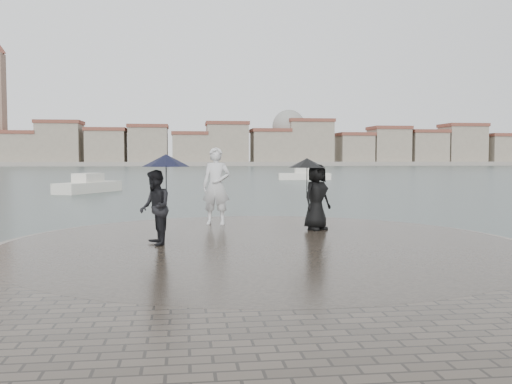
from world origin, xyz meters
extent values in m
plane|color=#2B3835|center=(0.00, 0.00, 0.00)|extent=(400.00, 400.00, 0.00)
cylinder|color=gray|center=(0.00, 3.50, 0.16)|extent=(12.50, 12.50, 0.32)
cylinder|color=#2D261E|center=(0.00, 3.50, 0.18)|extent=(11.90, 11.90, 0.36)
imported|color=silver|center=(-0.88, 7.15, 1.49)|extent=(0.94, 0.75, 2.26)
imported|color=black|center=(-2.46, 3.34, 1.21)|extent=(0.81, 0.95, 1.69)
cylinder|color=black|center=(-2.21, 3.44, 1.71)|extent=(0.02, 0.02, 0.90)
cone|color=black|center=(-2.21, 3.44, 2.26)|extent=(1.11, 1.11, 0.28)
imported|color=black|center=(1.75, 5.55, 1.26)|extent=(1.05, 0.97, 1.80)
cylinder|color=black|center=(1.50, 5.65, 1.66)|extent=(0.02, 0.02, 0.90)
cone|color=black|center=(1.50, 5.65, 2.18)|extent=(1.02, 1.02, 0.26)
cube|color=gray|center=(0.00, 163.00, 0.60)|extent=(260.00, 20.00, 1.20)
cube|color=gray|center=(-48.00, 160.00, 4.50)|extent=(10.00, 10.00, 9.00)
cube|color=brown|center=(-48.00, 160.00, 9.50)|extent=(10.60, 10.60, 1.00)
cube|color=gray|center=(-37.00, 160.00, 6.00)|extent=(12.00, 10.00, 12.00)
cube|color=brown|center=(-37.00, 160.00, 12.50)|extent=(12.60, 10.60, 1.00)
cube|color=gray|center=(-24.00, 160.00, 5.00)|extent=(11.00, 10.00, 10.00)
cube|color=brown|center=(-24.00, 160.00, 10.50)|extent=(11.60, 10.60, 1.00)
cube|color=gray|center=(-12.00, 160.00, 5.50)|extent=(11.00, 10.00, 11.00)
cube|color=brown|center=(-12.00, 160.00, 11.50)|extent=(11.60, 10.60, 1.00)
cube|color=gray|center=(0.00, 160.00, 4.50)|extent=(10.00, 10.00, 9.00)
cube|color=brown|center=(0.00, 160.00, 9.50)|extent=(10.60, 10.60, 1.00)
cube|color=gray|center=(11.00, 160.00, 6.00)|extent=(12.00, 10.00, 12.00)
cube|color=brown|center=(11.00, 160.00, 12.50)|extent=(12.60, 10.60, 1.00)
cube|color=gray|center=(24.00, 160.00, 5.00)|extent=(11.00, 10.00, 10.00)
cube|color=brown|center=(24.00, 160.00, 10.50)|extent=(11.60, 10.60, 1.00)
cube|color=gray|center=(36.00, 160.00, 6.50)|extent=(13.00, 10.00, 13.00)
cube|color=brown|center=(36.00, 160.00, 13.50)|extent=(13.60, 10.60, 1.00)
cube|color=gray|center=(50.00, 160.00, 4.50)|extent=(10.00, 10.00, 9.00)
cube|color=brown|center=(50.00, 160.00, 9.50)|extent=(10.60, 10.60, 1.00)
cube|color=gray|center=(61.00, 160.00, 5.50)|extent=(11.00, 10.00, 11.00)
cube|color=brown|center=(61.00, 160.00, 11.50)|extent=(11.60, 10.60, 1.00)
cube|color=gray|center=(73.00, 160.00, 5.00)|extent=(11.00, 10.00, 10.00)
cube|color=brown|center=(73.00, 160.00, 10.50)|extent=(11.60, 10.60, 1.00)
cube|color=gray|center=(85.00, 160.00, 6.00)|extent=(12.00, 10.00, 12.00)
cube|color=brown|center=(85.00, 160.00, 12.50)|extent=(12.60, 10.60, 1.00)
cube|color=gray|center=(98.00, 160.00, 4.50)|extent=(10.00, 10.00, 9.00)
cube|color=brown|center=(98.00, 160.00, 9.50)|extent=(10.60, 10.60, 1.00)
sphere|color=gray|center=(30.00, 162.00, 12.00)|extent=(10.00, 10.00, 10.00)
cube|color=silver|center=(10.94, 50.00, 0.25)|extent=(5.62, 2.09, 0.90)
cube|color=silver|center=(10.94, 50.00, 0.85)|extent=(2.10, 1.38, 0.90)
cube|color=silver|center=(-8.18, 29.68, 0.25)|extent=(3.97, 5.62, 0.90)
cube|color=silver|center=(-8.18, 29.68, 0.85)|extent=(1.99, 2.33, 0.90)
camera|label=1|loc=(-1.82, -9.55, 2.31)|focal=40.00mm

